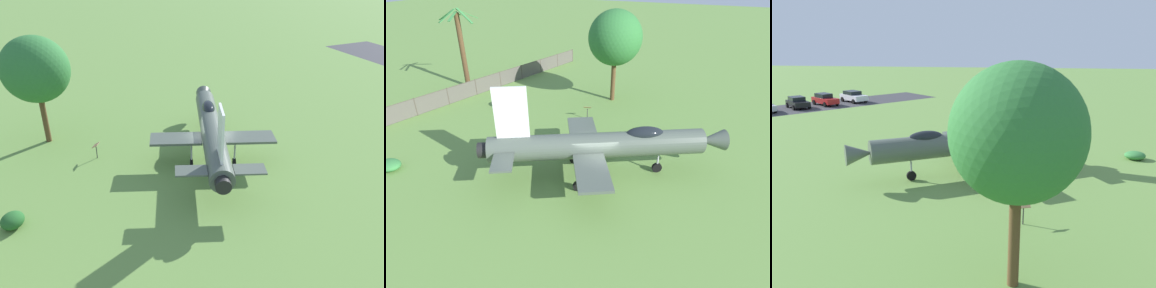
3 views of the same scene
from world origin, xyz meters
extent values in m
plane|color=#668E42|center=(0.00, 0.00, 0.00)|extent=(200.00, 200.00, 0.00)
cylinder|color=#4C564C|center=(0.00, 0.00, 2.03)|extent=(11.41, 7.30, 1.47)
cone|color=#4C564C|center=(5.87, 3.31, 2.03)|extent=(2.01, 1.87, 1.25)
cylinder|color=black|center=(-5.56, -3.13, 2.03)|extent=(0.95, 1.06, 0.88)
ellipsoid|color=black|center=(2.35, 1.33, 2.66)|extent=(2.36, 1.86, 0.84)
cube|color=white|center=(-4.06, -2.29, 4.21)|extent=(1.64, 1.01, 2.88)
cube|color=#4C564C|center=(-1.73, 1.82, 1.85)|extent=(3.17, 3.81, 0.16)
cube|color=#4C564C|center=(0.66, -2.43, 1.85)|extent=(3.17, 3.81, 0.16)
cube|color=#4C564C|center=(-5.29, -1.11, 2.18)|extent=(1.84, 2.11, 0.10)
cube|color=#4C564C|center=(-3.69, -3.95, 2.18)|extent=(1.84, 2.11, 0.10)
cylinder|color=#A5A8AD|center=(3.21, 1.81, 1.09)|extent=(0.12, 0.12, 1.59)
cylinder|color=black|center=(3.21, 1.81, 0.30)|extent=(0.61, 0.45, 0.60)
cylinder|color=#A5A8AD|center=(-1.77, 0.65, 1.09)|extent=(0.12, 0.12, 1.59)
cylinder|color=black|center=(-1.77, 0.65, 0.30)|extent=(0.61, 0.45, 0.60)
cylinder|color=#A5A8AD|center=(-0.36, -1.85, 1.09)|extent=(0.12, 0.12, 1.59)
cylinder|color=black|center=(-0.36, -1.85, 0.30)|extent=(0.61, 0.45, 0.60)
cylinder|color=brown|center=(-3.21, 12.08, 2.17)|extent=(0.40, 0.40, 4.33)
ellipsoid|color=#2D7033|center=(-3.21, 12.08, 5.59)|extent=(4.57, 4.93, 4.64)
cylinder|color=brown|center=(-18.02, 9.53, 3.56)|extent=(0.49, 0.49, 7.12)
cube|color=#387F3D|center=(-16.94, 9.40, 6.92)|extent=(1.85, 0.46, 1.26)
cube|color=#387F3D|center=(-17.51, 10.45, 6.92)|extent=(1.15, 1.80, 0.94)
cube|color=#387F3D|center=(-18.47, 10.23, 6.92)|extent=(1.07, 1.50, 0.50)
cube|color=#387F3D|center=(-19.10, 9.43, 6.92)|extent=(1.94, 0.42, 1.09)
cube|color=#387F3D|center=(-18.33, 8.61, 6.92)|extent=(0.77, 1.68, 1.05)
cube|color=#387F3D|center=(-17.68, 8.63, 6.92)|extent=(0.88, 1.82, 0.65)
cylinder|color=#4C4238|center=(-12.34, 22.80, 0.77)|extent=(0.08, 0.08, 1.54)
cylinder|color=#4C4238|center=(-12.98, 19.82, 0.77)|extent=(0.08, 0.08, 1.54)
cylinder|color=#4C4238|center=(-13.62, 16.83, 0.77)|extent=(0.08, 0.08, 1.54)
cylinder|color=#4C4238|center=(-14.25, 13.85, 0.77)|extent=(0.08, 0.08, 1.54)
cylinder|color=#4C4238|center=(-14.89, 10.87, 0.77)|extent=(0.08, 0.08, 1.54)
cylinder|color=#4C4238|center=(-15.53, 7.88, 0.77)|extent=(0.08, 0.08, 1.54)
cylinder|color=#4C4238|center=(-16.17, 4.90, 0.77)|extent=(0.08, 0.08, 1.54)
cylinder|color=#4C4238|center=(-16.81, 1.91, 0.77)|extent=(0.08, 0.08, 1.54)
cylinder|color=#4C4238|center=(-16.17, 4.90, 1.49)|extent=(7.71, 35.83, 0.05)
cube|color=#59544C|center=(-16.17, 4.90, 0.77)|extent=(7.68, 35.82, 1.48)
ellipsoid|color=#387F3D|center=(-11.81, -4.71, 0.30)|extent=(1.49, 1.25, 0.61)
ellipsoid|color=#235B26|center=(-11.43, 6.35, 0.45)|extent=(1.28, 1.10, 0.89)
cylinder|color=#333333|center=(-3.62, 7.12, 0.45)|extent=(0.06, 0.06, 0.90)
cube|color=olive|center=(-3.62, 7.12, 1.02)|extent=(0.69, 0.56, 0.25)
camera|label=1|loc=(-21.24, -9.16, 13.40)|focal=35.54mm
camera|label=2|loc=(5.64, -15.10, 11.10)|focal=30.27mm
camera|label=3|loc=(-3.15, 24.99, 8.56)|focal=37.88mm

